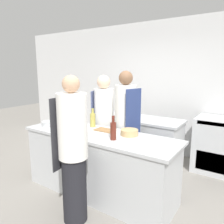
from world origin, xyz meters
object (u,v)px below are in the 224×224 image
(chef_at_pass_far, at_px, (104,124))
(bowl_ceramic_blue, at_px, (75,130))
(chef_at_stove, at_px, (125,126))
(bottle_wine, at_px, (57,124))
(cup, at_px, (72,120))
(bowl_prep_small, at_px, (129,132))
(bottle_vinegar, at_px, (113,130))
(chef_at_prep_near, at_px, (73,151))
(bottle_olive_oil, at_px, (93,119))
(bowl_mixing_large, at_px, (49,124))

(chef_at_pass_far, distance_m, bowl_ceramic_blue, 0.81)
(chef_at_stove, height_order, bowl_ceramic_blue, chef_at_stove)
(chef_at_stove, xyz_separation_m, bottle_wine, (-0.69, -0.81, 0.11))
(chef_at_stove, bearing_deg, cup, -52.21)
(chef_at_stove, xyz_separation_m, bowl_prep_small, (0.32, -0.44, 0.05))
(bottle_vinegar, distance_m, bowl_prep_small, 0.30)
(chef_at_prep_near, xyz_separation_m, cup, (-0.89, 0.89, 0.08))
(chef_at_prep_near, bearing_deg, bottle_vinegar, -29.03)
(chef_at_prep_near, height_order, bowl_ceramic_blue, chef_at_prep_near)
(bowl_ceramic_blue, bearing_deg, bowl_prep_small, 23.64)
(bowl_ceramic_blue, bearing_deg, bottle_vinegar, 2.61)
(bowl_prep_small, distance_m, cup, 1.18)
(bottle_olive_oil, bearing_deg, chef_at_stove, 43.31)
(chef_at_pass_far, xyz_separation_m, bowl_prep_small, (0.80, -0.49, 0.09))
(bottle_olive_oil, xyz_separation_m, bottle_wine, (-0.31, -0.45, -0.02))
(chef_at_stove, xyz_separation_m, bottle_olive_oil, (-0.38, -0.36, 0.13))
(chef_at_pass_far, distance_m, bottle_vinegar, 1.07)
(bottle_vinegar, xyz_separation_m, bottle_wine, (-0.93, -0.09, -0.03))
(chef_at_pass_far, distance_m, bowl_prep_small, 0.94)
(bowl_ceramic_blue, bearing_deg, cup, 139.20)
(cup, bearing_deg, bottle_vinegar, -18.74)
(chef_at_prep_near, height_order, bottle_olive_oil, chef_at_prep_near)
(bottle_olive_oil, bearing_deg, bowl_prep_small, -6.41)
(bottle_olive_oil, bearing_deg, bottle_wine, -124.29)
(chef_at_prep_near, xyz_separation_m, bottle_vinegar, (0.21, 0.52, 0.16))
(chef_at_pass_far, bearing_deg, bowl_mixing_large, 125.90)
(chef_at_pass_far, relative_size, bottle_wine, 7.17)
(bottle_olive_oil, bearing_deg, bowl_ceramic_blue, -90.91)
(bottle_vinegar, height_order, bowl_ceramic_blue, bottle_vinegar)
(chef_at_stove, distance_m, bowl_prep_small, 0.55)
(chef_at_stove, bearing_deg, bottle_olive_oil, -31.20)
(bottle_vinegar, relative_size, bowl_prep_small, 1.30)
(cup, bearing_deg, chef_at_pass_far, 46.83)
(chef_at_prep_near, xyz_separation_m, bottle_wine, (-0.72, 0.43, 0.13))
(chef_at_pass_far, height_order, bowl_mixing_large, chef_at_pass_far)
(chef_at_stove, distance_m, bottle_wine, 1.07)
(bottle_wine, bearing_deg, bowl_prep_small, 20.20)
(chef_at_prep_near, bearing_deg, bottle_olive_oil, 18.22)
(chef_at_stove, bearing_deg, chef_at_prep_near, 17.04)
(bottle_vinegar, height_order, bowl_mixing_large, bottle_vinegar)
(bowl_ceramic_blue, bearing_deg, chef_at_pass_far, 96.00)
(bottle_olive_oil, height_order, bowl_ceramic_blue, bottle_olive_oil)
(bowl_ceramic_blue, xyz_separation_m, cup, (-0.46, 0.40, 0.01))
(chef_at_stove, relative_size, bowl_prep_small, 7.39)
(chef_at_stove, xyz_separation_m, bowl_mixing_large, (-1.00, -0.72, 0.05))
(bottle_olive_oil, relative_size, bottle_vinegar, 0.93)
(bowl_prep_small, relative_size, bowl_ceramic_blue, 0.99)
(chef_at_pass_far, distance_m, bottle_olive_oil, 0.46)
(bottle_wine, bearing_deg, bottle_olive_oil, 55.71)
(chef_at_prep_near, distance_m, cup, 1.26)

